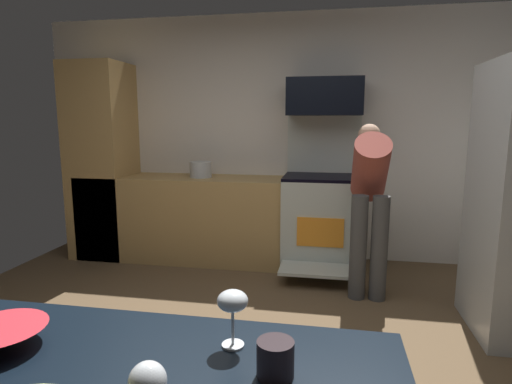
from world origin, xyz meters
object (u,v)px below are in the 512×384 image
(microwave, at_px, (325,97))
(stock_pot, at_px, (201,169))
(oven_range, at_px, (321,218))
(mug_coffee, at_px, (275,359))
(mixing_bowl_prep, at_px, (1,337))
(wine_glass_near, at_px, (233,304))
(person_cook, at_px, (370,194))

(microwave, distance_m, stock_pot, 1.48)
(oven_range, height_order, mug_coffee, oven_range)
(microwave, xyz_separation_m, mixing_bowl_prep, (-0.76, -3.42, -0.80))
(oven_range, xyz_separation_m, wine_glass_near, (-0.16, -3.22, 0.51))
(mug_coffee, bearing_deg, mixing_bowl_prep, -179.76)
(mug_coffee, height_order, stock_pot, stock_pot)
(mixing_bowl_prep, bearing_deg, person_cook, 66.81)
(microwave, height_order, person_cook, microwave)
(oven_range, bearing_deg, mug_coffee, -90.52)
(person_cook, relative_size, stock_pot, 6.32)
(mixing_bowl_prep, height_order, stock_pot, stock_pot)
(wine_glass_near, xyz_separation_m, stock_pot, (-1.12, 3.23, -0.04))
(microwave, distance_m, person_cook, 1.17)
(stock_pot, bearing_deg, mug_coffee, -69.56)
(person_cook, xyz_separation_m, stock_pot, (-1.69, 0.61, 0.11))
(wine_glass_near, distance_m, stock_pot, 3.42)
(mixing_bowl_prep, height_order, mug_coffee, mug_coffee)
(microwave, xyz_separation_m, stock_pot, (-1.27, -0.08, -0.74))
(person_cook, distance_m, mixing_bowl_prep, 2.97)
(oven_range, relative_size, microwave, 2.09)
(oven_range, distance_m, mixing_bowl_prep, 3.44)
(mug_coffee, relative_size, stock_pot, 0.38)
(mixing_bowl_prep, relative_size, wine_glass_near, 1.49)
(mixing_bowl_prep, xyz_separation_m, mug_coffee, (0.73, 0.00, 0.02))
(person_cook, bearing_deg, wine_glass_near, -102.30)
(oven_range, relative_size, wine_glass_near, 9.89)
(oven_range, distance_m, wine_glass_near, 3.26)
(mixing_bowl_prep, distance_m, wine_glass_near, 0.62)
(mixing_bowl_prep, xyz_separation_m, stock_pot, (-0.52, 3.34, 0.06))
(oven_range, height_order, microwave, microwave)
(oven_range, relative_size, person_cook, 1.05)
(person_cook, bearing_deg, stock_pot, 160.10)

